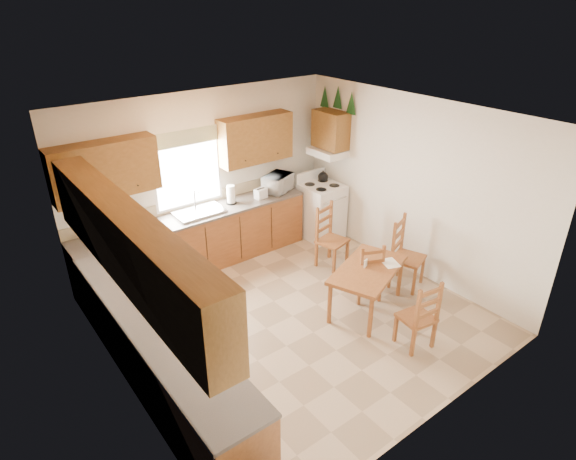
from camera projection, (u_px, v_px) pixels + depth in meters
floor at (293, 316)px, 6.56m from camera, size 4.50×4.50×0.00m
ceiling at (294, 119)px, 5.36m from camera, size 4.50×4.50×0.00m
wall_left at (113, 289)px, 4.74m from camera, size 4.50×4.50×0.00m
wall_right at (412, 187)px, 7.18m from camera, size 4.50×4.50×0.00m
wall_back at (205, 177)px, 7.56m from camera, size 4.50×4.50×0.00m
wall_front at (446, 314)px, 4.36m from camera, size 4.50×4.50×0.00m
lower_cab_back at (198, 242)px, 7.55m from camera, size 3.75×0.60×0.88m
lower_cab_left at (159, 356)px, 5.20m from camera, size 0.60×3.60×0.88m
counter_back at (195, 216)px, 7.34m from camera, size 3.75×0.63×0.04m
counter_left at (154, 322)px, 4.99m from camera, size 0.63×3.60×0.04m
backsplash at (186, 203)px, 7.50m from camera, size 3.75×0.01×0.18m
upper_cab_back_left at (105, 170)px, 6.37m from camera, size 1.41×0.33×0.75m
upper_cab_back_right at (256, 139)px, 7.68m from camera, size 1.25×0.33×0.75m
upper_cab_left at (128, 245)px, 4.49m from camera, size 0.33×3.60×0.75m
upper_cab_stove at (331, 130)px, 8.02m from camera, size 0.33×0.62×0.62m
range_hood at (328, 152)px, 8.16m from camera, size 0.44×0.62×0.12m
window_frame at (188, 170)px, 7.28m from camera, size 1.13×0.02×1.18m
window_pane at (188, 170)px, 7.28m from camera, size 1.05×0.01×1.10m
window_valance at (185, 138)px, 7.04m from camera, size 1.19×0.01×0.24m
sink_basin at (199, 212)px, 7.36m from camera, size 0.75×0.45×0.04m
pine_decal_a at (351, 103)px, 7.64m from camera, size 0.22×0.22×0.36m
pine_decal_b at (338, 97)px, 7.85m from camera, size 0.22×0.22×0.36m
pine_decal_c at (325, 96)px, 8.10m from camera, size 0.22×0.22×0.36m
stove at (321, 211)px, 8.50m from camera, size 0.65×0.67×0.96m
coffeemaker at (96, 233)px, 6.42m from camera, size 0.21×0.24×0.32m
paper_towel at (231, 195)px, 7.65m from camera, size 0.13×0.13×0.30m
toaster at (261, 193)px, 7.87m from camera, size 0.22×0.16×0.16m
microwave at (278, 183)px, 8.12m from camera, size 0.58×0.51×0.29m
dining_table at (366, 288)px, 6.58m from camera, size 1.38×1.09×0.65m
chair_near_left at (417, 313)px, 5.84m from camera, size 0.44×0.43×0.94m
chair_near_right at (367, 270)px, 6.78m from camera, size 0.48×0.47×0.89m
chair_far_left at (333, 237)px, 7.56m from camera, size 0.50×0.49×1.01m
chair_far_right at (409, 254)px, 7.02m from camera, size 0.57×0.56×1.06m
table_paper at (390, 263)px, 6.56m from camera, size 0.28×0.32×0.00m
table_card at (366, 263)px, 6.45m from camera, size 0.08×0.05×0.11m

